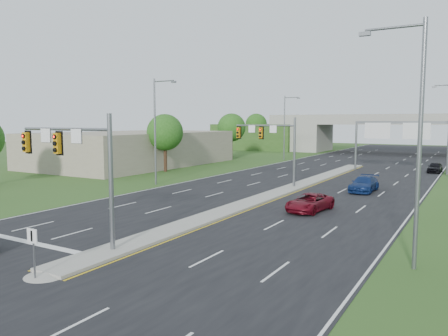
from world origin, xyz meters
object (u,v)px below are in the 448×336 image
at_px(car_far_a, 310,202).
at_px(car_far_c, 435,167).
at_px(signal_mast_near, 78,158).
at_px(car_far_b, 364,184).
at_px(sign_gantry, 399,132).
at_px(overpass, 391,136).
at_px(signal_mast_far, 273,140).
at_px(keep_right_sign, 33,245).

distance_m(car_far_a, car_far_c, 32.42).
bearing_deg(signal_mast_near, car_far_c, 74.17).
distance_m(car_far_b, car_far_c, 21.04).
relative_size(signal_mast_near, car_far_a, 1.51).
xyz_separation_m(sign_gantry, overpass, (-6.68, 35.08, -1.69)).
bearing_deg(overpass, car_far_c, -71.72).
distance_m(signal_mast_near, car_far_a, 17.12).
height_order(signal_mast_near, car_far_c, signal_mast_near).
distance_m(signal_mast_far, sign_gantry, 21.91).
bearing_deg(signal_mast_far, keep_right_sign, -85.61).
xyz_separation_m(signal_mast_far, car_far_b, (8.85, 1.20, -3.98)).
bearing_deg(keep_right_sign, car_far_b, 77.88).
distance_m(keep_right_sign, overpass, 84.55).
relative_size(signal_mast_far, car_far_c, 1.78).
xyz_separation_m(keep_right_sign, sign_gantry, (6.68, 49.45, 3.72)).
relative_size(car_far_a, car_far_b, 0.93).
relative_size(signal_mast_near, car_far_b, 1.40).
bearing_deg(sign_gantry, car_far_a, -92.85).
distance_m(signal_mast_far, car_far_c, 25.81).
relative_size(signal_mast_near, overpass, 0.09).
relative_size(signal_mast_near, signal_mast_far, 1.00).
bearing_deg(car_far_a, keep_right_sign, -97.25).
relative_size(signal_mast_near, keep_right_sign, 3.18).
xyz_separation_m(overpass, car_far_b, (6.58, -53.87, -2.81)).
height_order(signal_mast_near, car_far_b, signal_mast_near).
bearing_deg(car_far_c, signal_mast_near, -103.69).
distance_m(keep_right_sign, car_far_a, 20.03).
xyz_separation_m(sign_gantry, car_far_a, (-1.50, -30.12, -4.57)).
height_order(signal_mast_near, car_far_a, signal_mast_near).
relative_size(keep_right_sign, car_far_b, 0.44).
xyz_separation_m(car_far_b, car_far_c, (4.42, 20.57, -0.05)).
relative_size(car_far_b, car_far_c, 1.26).
distance_m(sign_gantry, car_far_b, 19.33).
bearing_deg(overpass, keep_right_sign, -90.00).
distance_m(signal_mast_far, overpass, 55.13).
relative_size(keep_right_sign, overpass, 0.03).
bearing_deg(car_far_b, car_far_a, -96.38).
distance_m(sign_gantry, car_far_c, 6.52).
bearing_deg(overpass, signal_mast_near, -91.62).
xyz_separation_m(car_far_a, car_far_b, (1.40, 11.32, 0.08)).
distance_m(signal_mast_far, keep_right_sign, 29.71).
height_order(overpass, car_far_b, overpass).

